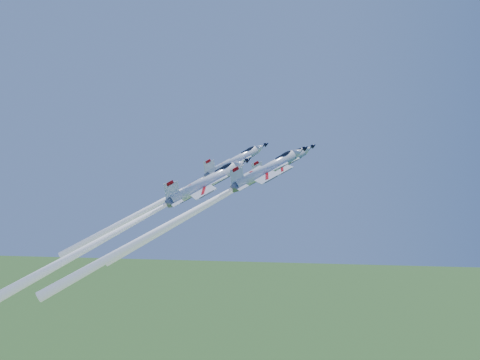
# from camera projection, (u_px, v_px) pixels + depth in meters

# --- Properties ---
(jet_lead) EXTENTS (32.74, 17.32, 30.21)m
(jet_lead) POSITION_uv_depth(u_px,v_px,m) (221.00, 197.00, 102.92)
(jet_lead) COLOR white
(jet_left) EXTENTS (34.04, 18.02, 31.30)m
(jet_left) POSITION_uv_depth(u_px,v_px,m) (175.00, 194.00, 110.29)
(jet_left) COLOR white
(jet_right) EXTENTS (37.17, 19.64, 34.49)m
(jet_right) POSITION_uv_depth(u_px,v_px,m) (189.00, 213.00, 93.29)
(jet_right) COLOR white
(jet_slot) EXTENTS (38.27, 20.29, 34.94)m
(jet_slot) POSITION_uv_depth(u_px,v_px,m) (131.00, 224.00, 96.59)
(jet_slot) COLOR white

